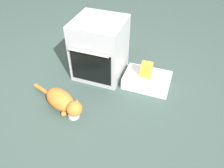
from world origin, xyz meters
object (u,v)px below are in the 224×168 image
oven (100,49)px  food_bowl (74,114)px  cat (62,101)px  pantry_cabinet (147,80)px  snack_bag (146,70)px

oven → food_bowl: oven is taller
cat → pantry_cabinet: bearing=63.4°
oven → snack_bag: bearing=-5.3°
pantry_cabinet → food_bowl: pantry_cabinet is taller
oven → pantry_cabinet: size_ratio=1.32×
oven → food_bowl: size_ratio=6.15×
food_bowl → snack_bag: size_ratio=0.63×
oven → pantry_cabinet: (0.60, -0.04, -0.28)m
food_bowl → snack_bag: bearing=51.6°
oven → pantry_cabinet: 0.67m
oven → snack_bag: size_ratio=3.89×
snack_bag → oven: bearing=174.7°
oven → cat: 0.77m
food_bowl → cat: cat is taller
oven → cat: size_ratio=0.97×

